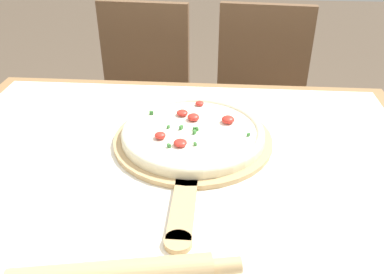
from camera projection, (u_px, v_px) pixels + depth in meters
dining_table at (172, 210)px, 0.93m from camera, size 1.19×0.96×0.73m
towel_cloth at (171, 171)px, 0.88m from camera, size 1.11×0.88×0.00m
pizza_peel at (192, 143)px, 0.96m from camera, size 0.38×0.55×0.01m
pizza at (193, 132)px, 0.97m from camera, size 0.34×0.34×0.04m
chair_left at (142, 95)px, 1.74m from camera, size 0.43×0.43×0.88m
chair_right at (260, 99)px, 1.71m from camera, size 0.44×0.44×0.88m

